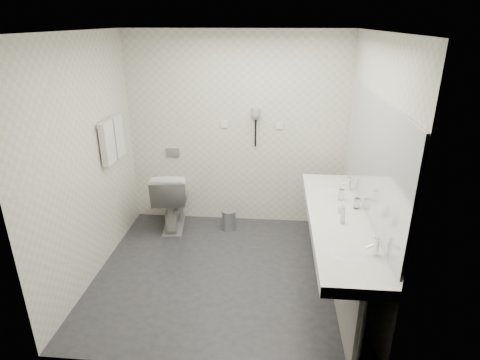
# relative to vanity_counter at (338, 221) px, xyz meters

# --- Properties ---
(floor) EXTENTS (2.80, 2.80, 0.00)m
(floor) POSITION_rel_vanity_counter_xyz_m (-1.12, 0.20, -0.80)
(floor) COLOR #27272D
(floor) RESTS_ON ground
(ceiling) EXTENTS (2.80, 2.80, 0.00)m
(ceiling) POSITION_rel_vanity_counter_xyz_m (-1.12, 0.20, 1.70)
(ceiling) COLOR silver
(ceiling) RESTS_ON wall_back
(wall_back) EXTENTS (2.80, 0.00, 2.80)m
(wall_back) POSITION_rel_vanity_counter_xyz_m (-1.12, 1.50, 0.45)
(wall_back) COLOR silver
(wall_back) RESTS_ON floor
(wall_front) EXTENTS (2.80, 0.00, 2.80)m
(wall_front) POSITION_rel_vanity_counter_xyz_m (-1.12, -1.10, 0.45)
(wall_front) COLOR silver
(wall_front) RESTS_ON floor
(wall_left) EXTENTS (0.00, 2.60, 2.60)m
(wall_left) POSITION_rel_vanity_counter_xyz_m (-2.52, 0.20, 0.45)
(wall_left) COLOR silver
(wall_left) RESTS_ON floor
(wall_right) EXTENTS (0.00, 2.60, 2.60)m
(wall_right) POSITION_rel_vanity_counter_xyz_m (0.27, 0.20, 0.45)
(wall_right) COLOR silver
(wall_right) RESTS_ON floor
(vanity_counter) EXTENTS (0.55, 2.20, 0.10)m
(vanity_counter) POSITION_rel_vanity_counter_xyz_m (0.00, 0.00, 0.00)
(vanity_counter) COLOR white
(vanity_counter) RESTS_ON floor
(vanity_panel) EXTENTS (0.03, 2.15, 0.75)m
(vanity_panel) POSITION_rel_vanity_counter_xyz_m (0.02, 0.00, -0.42)
(vanity_panel) COLOR gray
(vanity_panel) RESTS_ON floor
(vanity_post_near) EXTENTS (0.06, 0.06, 0.75)m
(vanity_post_near) POSITION_rel_vanity_counter_xyz_m (0.05, -1.04, -0.42)
(vanity_post_near) COLOR silver
(vanity_post_near) RESTS_ON floor
(vanity_post_far) EXTENTS (0.06, 0.06, 0.75)m
(vanity_post_far) POSITION_rel_vanity_counter_xyz_m (0.05, 1.04, -0.42)
(vanity_post_far) COLOR silver
(vanity_post_far) RESTS_ON floor
(mirror) EXTENTS (0.02, 2.20, 1.05)m
(mirror) POSITION_rel_vanity_counter_xyz_m (0.26, 0.00, 0.65)
(mirror) COLOR #B2BCC6
(mirror) RESTS_ON wall_right
(basin_near) EXTENTS (0.40, 0.31, 0.05)m
(basin_near) POSITION_rel_vanity_counter_xyz_m (0.00, -0.65, 0.04)
(basin_near) COLOR white
(basin_near) RESTS_ON vanity_counter
(basin_far) EXTENTS (0.40, 0.31, 0.05)m
(basin_far) POSITION_rel_vanity_counter_xyz_m (0.00, 0.65, 0.04)
(basin_far) COLOR white
(basin_far) RESTS_ON vanity_counter
(faucet_near) EXTENTS (0.04, 0.04, 0.15)m
(faucet_near) POSITION_rel_vanity_counter_xyz_m (0.19, -0.65, 0.12)
(faucet_near) COLOR silver
(faucet_near) RESTS_ON vanity_counter
(faucet_far) EXTENTS (0.04, 0.04, 0.15)m
(faucet_far) POSITION_rel_vanity_counter_xyz_m (0.19, 0.65, 0.12)
(faucet_far) COLOR silver
(faucet_far) RESTS_ON vanity_counter
(soap_bottle_a) EXTENTS (0.07, 0.07, 0.11)m
(soap_bottle_a) POSITION_rel_vanity_counter_xyz_m (0.03, 0.06, 0.11)
(soap_bottle_a) COLOR silver
(soap_bottle_a) RESTS_ON vanity_counter
(soap_bottle_c) EXTENTS (0.06, 0.06, 0.13)m
(soap_bottle_c) POSITION_rel_vanity_counter_xyz_m (0.01, -0.13, 0.11)
(soap_bottle_c) COLOR silver
(soap_bottle_c) RESTS_ON vanity_counter
(glass_left) EXTENTS (0.06, 0.06, 0.11)m
(glass_left) POSITION_rel_vanity_counter_xyz_m (0.20, 0.20, 0.10)
(glass_left) COLOR silver
(glass_left) RESTS_ON vanity_counter
(glass_right) EXTENTS (0.07, 0.07, 0.12)m
(glass_right) POSITION_rel_vanity_counter_xyz_m (0.08, 0.39, 0.11)
(glass_right) COLOR silver
(glass_right) RESTS_ON vanity_counter
(toilet) EXTENTS (0.55, 0.85, 0.81)m
(toilet) POSITION_rel_vanity_counter_xyz_m (-1.96, 1.22, -0.40)
(toilet) COLOR white
(toilet) RESTS_ON floor
(flush_plate) EXTENTS (0.18, 0.02, 0.12)m
(flush_plate) POSITION_rel_vanity_counter_xyz_m (-1.98, 1.49, 0.15)
(flush_plate) COLOR #B2B5BA
(flush_plate) RESTS_ON wall_back
(pedal_bin) EXTENTS (0.24, 0.24, 0.26)m
(pedal_bin) POSITION_rel_vanity_counter_xyz_m (-1.20, 1.19, -0.67)
(pedal_bin) COLOR #B2B5BA
(pedal_bin) RESTS_ON floor
(bin_lid) EXTENTS (0.18, 0.18, 0.02)m
(bin_lid) POSITION_rel_vanity_counter_xyz_m (-1.20, 1.19, -0.54)
(bin_lid) COLOR #B2B5BA
(bin_lid) RESTS_ON pedal_bin
(towel_rail) EXTENTS (0.02, 0.62, 0.02)m
(towel_rail) POSITION_rel_vanity_counter_xyz_m (-2.47, 0.75, 0.75)
(towel_rail) COLOR silver
(towel_rail) RESTS_ON wall_left
(towel_near) EXTENTS (0.07, 0.24, 0.48)m
(towel_near) POSITION_rel_vanity_counter_xyz_m (-2.46, 0.61, 0.53)
(towel_near) COLOR silver
(towel_near) RESTS_ON towel_rail
(towel_far) EXTENTS (0.07, 0.24, 0.48)m
(towel_far) POSITION_rel_vanity_counter_xyz_m (-2.46, 0.89, 0.53)
(towel_far) COLOR silver
(towel_far) RESTS_ON towel_rail
(dryer_cradle) EXTENTS (0.10, 0.04, 0.14)m
(dryer_cradle) POSITION_rel_vanity_counter_xyz_m (-0.88, 1.47, 0.70)
(dryer_cradle) COLOR gray
(dryer_cradle) RESTS_ON wall_back
(dryer_barrel) EXTENTS (0.08, 0.14, 0.08)m
(dryer_barrel) POSITION_rel_vanity_counter_xyz_m (-0.88, 1.40, 0.73)
(dryer_barrel) COLOR gray
(dryer_barrel) RESTS_ON dryer_cradle
(dryer_cord) EXTENTS (0.02, 0.02, 0.35)m
(dryer_cord) POSITION_rel_vanity_counter_xyz_m (-0.88, 1.46, 0.45)
(dryer_cord) COLOR black
(dryer_cord) RESTS_ON dryer_cradle
(switch_plate_a) EXTENTS (0.09, 0.02, 0.09)m
(switch_plate_a) POSITION_rel_vanity_counter_xyz_m (-1.27, 1.49, 0.55)
(switch_plate_a) COLOR white
(switch_plate_a) RESTS_ON wall_back
(switch_plate_b) EXTENTS (0.09, 0.02, 0.09)m
(switch_plate_b) POSITION_rel_vanity_counter_xyz_m (-0.57, 1.49, 0.55)
(switch_plate_b) COLOR white
(switch_plate_b) RESTS_ON wall_back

